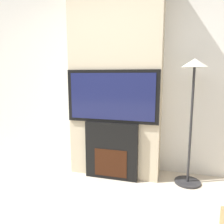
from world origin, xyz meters
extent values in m
cube|color=silver|center=(0.00, 2.03, 1.35)|extent=(6.00, 0.06, 2.70)
cube|color=beige|center=(0.00, 1.80, 1.35)|extent=(1.21, 0.41, 2.70)
cube|color=black|center=(0.00, 1.59, 0.38)|extent=(0.70, 0.14, 0.76)
cube|color=#33160A|center=(0.00, 1.52, 0.23)|extent=(0.44, 0.01, 0.37)
cube|color=black|center=(0.00, 1.59, 1.10)|extent=(1.20, 0.06, 0.67)
cube|color=#191E4C|center=(0.00, 1.56, 1.10)|extent=(1.10, 0.01, 0.59)
cylinder|color=#262628|center=(0.98, 1.70, 0.01)|extent=(0.32, 0.32, 0.03)
cylinder|color=#262628|center=(0.98, 1.70, 0.74)|extent=(0.03, 0.03, 1.44)
cone|color=silver|center=(0.98, 1.70, 1.51)|extent=(0.31, 0.31, 0.10)
camera|label=1|loc=(0.76, -1.08, 1.36)|focal=35.00mm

